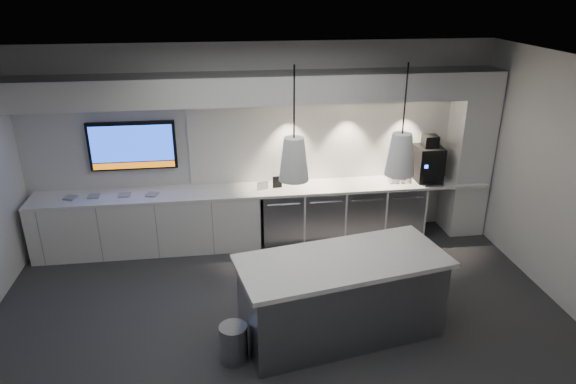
{
  "coord_description": "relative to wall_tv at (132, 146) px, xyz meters",
  "views": [
    {
      "loc": [
        -0.61,
        -4.95,
        3.78
      ],
      "look_at": [
        0.21,
        1.1,
        1.26
      ],
      "focal_mm": 32.0,
      "sensor_mm": 36.0,
      "label": 1
    }
  ],
  "objects": [
    {
      "name": "floor",
      "position": [
        1.9,
        -2.45,
        -1.56
      ],
      "size": [
        7.0,
        7.0,
        0.0
      ],
      "primitive_type": "plane",
      "color": "#2F2F32",
      "rests_on": "ground"
    },
    {
      "name": "ceiling",
      "position": [
        1.9,
        -2.45,
        1.44
      ],
      "size": [
        7.0,
        7.0,
        0.0
      ],
      "primitive_type": "plane",
      "rotation": [
        3.14,
        0.0,
        0.0
      ],
      "color": "black",
      "rests_on": "wall_back"
    },
    {
      "name": "wall_back",
      "position": [
        1.9,
        0.05,
        -0.06
      ],
      "size": [
        7.0,
        0.0,
        7.0
      ],
      "primitive_type": "plane",
      "rotation": [
        1.57,
        0.0,
        0.0
      ],
      "color": "silver",
      "rests_on": "floor"
    },
    {
      "name": "wall_front",
      "position": [
        1.9,
        -4.95,
        -0.06
      ],
      "size": [
        7.0,
        0.0,
        7.0
      ],
      "primitive_type": "plane",
      "rotation": [
        -1.57,
        0.0,
        0.0
      ],
      "color": "silver",
      "rests_on": "floor"
    },
    {
      "name": "back_counter",
      "position": [
        1.9,
        -0.27,
        -0.68
      ],
      "size": [
        6.8,
        0.65,
        0.04
      ],
      "primitive_type": "cube",
      "color": "white",
      "rests_on": "left_base_cabinets"
    },
    {
      "name": "left_base_cabinets",
      "position": [
        0.15,
        -0.27,
        -1.13
      ],
      "size": [
        3.3,
        0.63,
        0.86
      ],
      "primitive_type": "cube",
      "color": "white",
      "rests_on": "floor"
    },
    {
      "name": "fridge_unit_a",
      "position": [
        2.15,
        -0.27,
        -1.13
      ],
      "size": [
        0.6,
        0.61,
        0.85
      ],
      "primitive_type": "cube",
      "color": "gray",
      "rests_on": "floor"
    },
    {
      "name": "fridge_unit_b",
      "position": [
        2.78,
        -0.27,
        -1.13
      ],
      "size": [
        0.6,
        0.61,
        0.85
      ],
      "primitive_type": "cube",
      "color": "gray",
      "rests_on": "floor"
    },
    {
      "name": "fridge_unit_c",
      "position": [
        3.41,
        -0.27,
        -1.13
      ],
      "size": [
        0.6,
        0.61,
        0.85
      ],
      "primitive_type": "cube",
      "color": "gray",
      "rests_on": "floor"
    },
    {
      "name": "fridge_unit_d",
      "position": [
        4.04,
        -0.27,
        -1.13
      ],
      "size": [
        0.6,
        0.61,
        0.85
      ],
      "primitive_type": "cube",
      "color": "gray",
      "rests_on": "floor"
    },
    {
      "name": "backsplash",
      "position": [
        3.1,
        0.03,
        -0.01
      ],
      "size": [
        4.6,
        0.03,
        1.3
      ],
      "primitive_type": "cube",
      "color": "white",
      "rests_on": "wall_back"
    },
    {
      "name": "soffit",
      "position": [
        1.9,
        -0.25,
        0.84
      ],
      "size": [
        6.9,
        0.6,
        0.4
      ],
      "primitive_type": "cube",
      "color": "white",
      "rests_on": "wall_back"
    },
    {
      "name": "column",
      "position": [
        5.1,
        -0.25,
        -0.26
      ],
      "size": [
        0.55,
        0.55,
        2.6
      ],
      "primitive_type": "cube",
      "color": "white",
      "rests_on": "floor"
    },
    {
      "name": "wall_tv",
      "position": [
        0.0,
        0.0,
        0.0
      ],
      "size": [
        1.25,
        0.07,
        0.72
      ],
      "color": "black",
      "rests_on": "wall_back"
    },
    {
      "name": "island",
      "position": [
        2.54,
        -2.64,
        -1.07
      ],
      "size": [
        2.45,
        1.41,
        0.98
      ],
      "rotation": [
        0.0,
        0.0,
        0.19
      ],
      "color": "gray",
      "rests_on": "floor"
    },
    {
      "name": "bin",
      "position": [
        1.31,
        -2.93,
        -1.35
      ],
      "size": [
        0.32,
        0.32,
        0.42
      ],
      "primitive_type": "cylinder",
      "rotation": [
        0.0,
        0.0,
        -0.06
      ],
      "color": "gray",
      "rests_on": "floor"
    },
    {
      "name": "coffee_machine",
      "position": [
        4.45,
        -0.25,
        -0.37
      ],
      "size": [
        0.4,
        0.57,
        0.71
      ],
      "rotation": [
        0.0,
        0.0,
        -0.02
      ],
      "color": "black",
      "rests_on": "back_counter"
    },
    {
      "name": "sign_black",
      "position": [
        2.09,
        -0.27,
        -0.57
      ],
      "size": [
        0.14,
        0.03,
        0.18
      ],
      "primitive_type": "cube",
      "rotation": [
        0.0,
        0.0,
        0.09
      ],
      "color": "black",
      "rests_on": "back_counter"
    },
    {
      "name": "sign_white",
      "position": [
        1.86,
        -0.33,
        -0.59
      ],
      "size": [
        0.18,
        0.08,
        0.14
      ],
      "primitive_type": "cube",
      "rotation": [
        0.0,
        0.0,
        0.35
      ],
      "color": "white",
      "rests_on": "back_counter"
    },
    {
      "name": "cup_cluster",
      "position": [
        3.99,
        -0.3,
        -0.59
      ],
      "size": [
        0.35,
        0.16,
        0.14
      ],
      "primitive_type": null,
      "color": "white",
      "rests_on": "back_counter"
    },
    {
      "name": "tray_a",
      "position": [
        -0.89,
        -0.29,
        -0.65
      ],
      "size": [
        0.2,
        0.2,
        0.02
      ],
      "primitive_type": "cube",
      "rotation": [
        0.0,
        0.0,
        -0.33
      ],
      "color": "#969696",
      "rests_on": "back_counter"
    },
    {
      "name": "tray_b",
      "position": [
        -0.57,
        -0.28,
        -0.65
      ],
      "size": [
        0.16,
        0.16,
        0.02
      ],
      "primitive_type": "cube",
      "rotation": [
        0.0,
        0.0,
        0.0
      ],
      "color": "#969696",
      "rests_on": "back_counter"
    },
    {
      "name": "tray_c",
      "position": [
        -0.15,
        -0.29,
        -0.65
      ],
      "size": [
        0.16,
        0.16,
        0.02
      ],
      "primitive_type": "cube",
      "rotation": [
        0.0,
        0.0,
        0.0
      ],
      "color": "#969696",
      "rests_on": "back_counter"
    },
    {
      "name": "tray_d",
      "position": [
        0.25,
        -0.33,
        -0.65
      ],
      "size": [
        0.2,
        0.2,
        0.02
      ],
      "primitive_type": "cube",
      "rotation": [
        0.0,
        0.0,
        -0.35
      ],
      "color": "#969696",
      "rests_on": "back_counter"
    },
    {
      "name": "pendant_left",
      "position": [
        1.99,
        -2.64,
        0.59
      ],
      "size": [
        0.31,
        0.31,
        1.14
      ],
      "color": "white",
      "rests_on": "ceiling"
    },
    {
      "name": "pendant_right",
      "position": [
        3.09,
        -2.64,
        0.59
      ],
      "size": [
        0.31,
        0.31,
        1.14
      ],
      "color": "white",
      "rests_on": "ceiling"
    }
  ]
}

